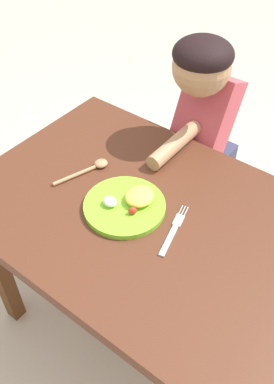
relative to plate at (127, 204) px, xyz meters
The scene contains 6 objects.
ground_plane 0.70m from the plate, 28.72° to the left, with size 8.00×8.00×0.00m, color beige.
dining_table 0.11m from the plate, 28.72° to the left, with size 1.06×0.74×0.68m.
plate is the anchor object (origin of this frame).
fork 0.16m from the plate, ahead, with size 0.06×0.20×0.01m.
spoon 0.21m from the plate, 162.95° to the left, with size 0.09×0.19×0.02m.
person 0.51m from the plate, 94.39° to the left, with size 0.20×0.45×1.03m.
Camera 1 is at (0.49, -0.68, 1.58)m, focal length 39.08 mm.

